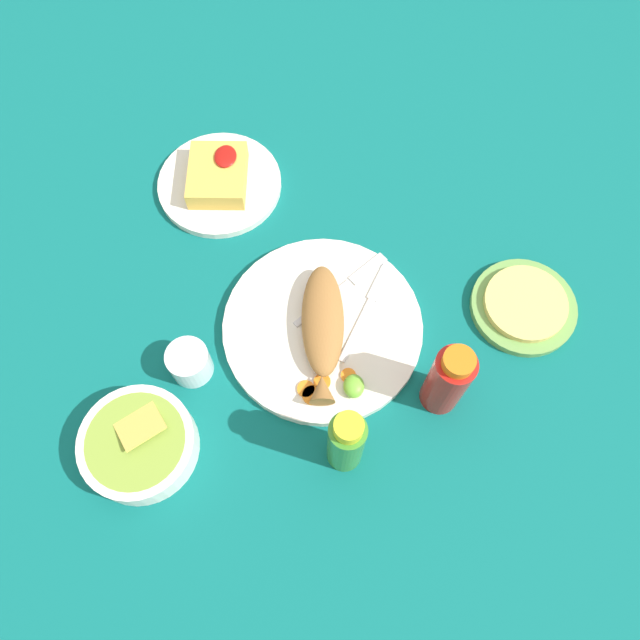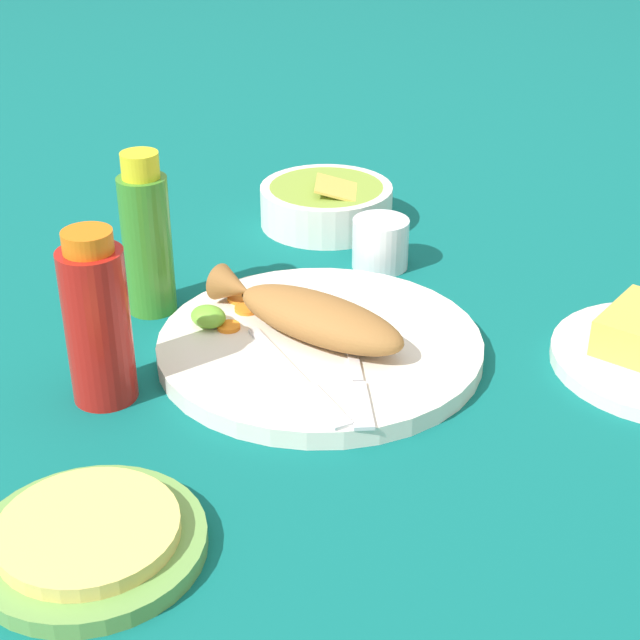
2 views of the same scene
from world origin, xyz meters
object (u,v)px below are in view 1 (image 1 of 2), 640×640
object	(u,v)px
tortilla_plate	(521,307)
hot_sauce_bottle_green	(343,442)
fork_far	(367,304)
side_plate_fries	(217,184)
fried_fish	(320,327)
fork_near	(345,285)
salt_cup	(187,363)
main_plate	(320,327)
hot_sauce_bottle_red	(445,380)
guacamole_bowl	(136,444)

from	to	relation	value
tortilla_plate	hot_sauce_bottle_green	bearing A→B (deg)	129.50
fork_far	hot_sauce_bottle_green	world-z (taller)	hot_sauce_bottle_green
side_plate_fries	fried_fish	bearing A→B (deg)	-147.20
fork_near	salt_cup	size ratio (longest dim) A/B	2.30
main_plate	fried_fish	world-z (taller)	fried_fish
hot_sauce_bottle_red	guacamole_bowl	bearing A→B (deg)	100.89
fried_fish	guacamole_bowl	bearing A→B (deg)	123.12
side_plate_fries	hot_sauce_bottle_green	bearing A→B (deg)	-155.32
hot_sauce_bottle_red	side_plate_fries	distance (m)	0.53
fork_near	guacamole_bowl	world-z (taller)	guacamole_bowl
side_plate_fries	tortilla_plate	size ratio (longest dim) A/B	1.28
hot_sauce_bottle_red	hot_sauce_bottle_green	size ratio (longest dim) A/B	0.94
fork_far	hot_sauce_bottle_red	xyz separation A→B (m)	(-0.14, -0.10, 0.06)
salt_cup	tortilla_plate	world-z (taller)	salt_cup
salt_cup	fried_fish	bearing A→B (deg)	-74.28
main_plate	salt_cup	world-z (taller)	salt_cup
side_plate_fries	guacamole_bowl	world-z (taller)	guacamole_bowl
fork_far	tortilla_plate	bearing A→B (deg)	-64.32
fork_far	salt_cup	bearing A→B (deg)	135.54
main_plate	tortilla_plate	world-z (taller)	main_plate
guacamole_bowl	hot_sauce_bottle_red	bearing A→B (deg)	-79.11
fork_near	main_plate	bearing A→B (deg)	-161.41
fork_far	side_plate_fries	bearing A→B (deg)	71.97
hot_sauce_bottle_red	salt_cup	size ratio (longest dim) A/B	2.52
main_plate	side_plate_fries	world-z (taller)	main_plate
salt_cup	tortilla_plate	xyz separation A→B (m)	(0.11, -0.52, -0.02)
fork_far	hot_sauce_bottle_red	size ratio (longest dim) A/B	1.08
hot_sauce_bottle_green	side_plate_fries	distance (m)	0.52
main_plate	guacamole_bowl	distance (m)	0.32
main_plate	hot_sauce_bottle_red	bearing A→B (deg)	-121.39
hot_sauce_bottle_red	hot_sauce_bottle_green	world-z (taller)	hot_sauce_bottle_green
main_plate	tortilla_plate	size ratio (longest dim) A/B	1.86
main_plate	guacamole_bowl	xyz separation A→B (m)	(-0.19, 0.26, 0.02)
hot_sauce_bottle_green	salt_cup	size ratio (longest dim) A/B	2.68
fork_near	tortilla_plate	size ratio (longest dim) A/B	0.88
fried_fish	hot_sauce_bottle_red	xyz separation A→B (m)	(-0.10, -0.18, 0.04)
main_plate	fork_far	distance (m)	0.08
main_plate	hot_sauce_bottle_green	bearing A→B (deg)	-170.50
hot_sauce_bottle_green	side_plate_fries	size ratio (longest dim) A/B	0.80
hot_sauce_bottle_red	hot_sauce_bottle_green	xyz separation A→B (m)	(-0.09, 0.14, 0.00)
fried_fish	tortilla_plate	size ratio (longest dim) A/B	1.33
hot_sauce_bottle_red	salt_cup	bearing A→B (deg)	83.96
fork_near	side_plate_fries	size ratio (longest dim) A/B	0.68
guacamole_bowl	tortilla_plate	size ratio (longest dim) A/B	0.98
main_plate	fork_far	size ratio (longest dim) A/B	1.79
hot_sauce_bottle_red	salt_cup	distance (m)	0.38
tortilla_plate	fork_far	bearing A→B (deg)	90.97
fried_fish	tortilla_plate	bearing A→B (deg)	-82.36
guacamole_bowl	fork_far	bearing A→B (deg)	-55.70
fried_fish	hot_sauce_bottle_green	world-z (taller)	hot_sauce_bottle_green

